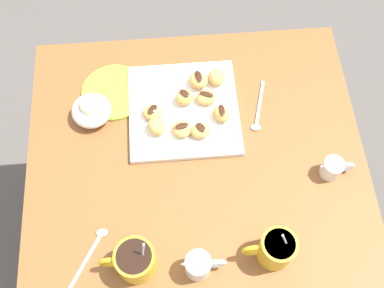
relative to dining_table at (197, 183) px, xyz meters
name	(u,v)px	position (x,y,z in m)	size (l,w,h in m)	color
ground_plane	(195,236)	(0.00, 0.00, -0.57)	(8.00, 8.00, 0.00)	#514C47
dining_table	(197,183)	(0.00, 0.00, 0.00)	(0.88, 0.83, 0.71)	brown
pastry_plate_square	(184,110)	(0.02, -0.16, 0.14)	(0.30, 0.30, 0.02)	silver
coffee_mug_mustard_left	(276,249)	(-0.16, 0.25, 0.19)	(0.12, 0.08, 0.15)	gold
coffee_mug_mustard_right	(135,260)	(0.16, 0.25, 0.18)	(0.13, 0.09, 0.13)	gold
cream_pitcher_white	(199,265)	(0.02, 0.27, 0.17)	(0.10, 0.06, 0.07)	silver
ice_cream_bowl	(91,110)	(0.27, -0.16, 0.17)	(0.11, 0.11, 0.08)	silver
chocolate_sauce_pitcher	(333,168)	(-0.34, 0.05, 0.17)	(0.09, 0.05, 0.06)	silver
saucer_lime_left	(114,92)	(0.21, -0.23, 0.14)	(0.18, 0.18, 0.01)	#9EC633
loose_spoon_near_saucer	(92,251)	(0.27, 0.21, 0.14)	(0.09, 0.14, 0.01)	silver
loose_spoon_by_plate	(258,112)	(-0.18, -0.14, 0.14)	(0.06, 0.16, 0.01)	silver
beignet_0	(198,80)	(-0.02, -0.23, 0.17)	(0.05, 0.05, 0.04)	#DBA351
chocolate_drizzle_0	(199,76)	(-0.02, -0.23, 0.19)	(0.04, 0.02, 0.01)	#381E11
beignet_1	(153,112)	(0.11, -0.14, 0.17)	(0.05, 0.05, 0.03)	#DBA351
chocolate_drizzle_1	(152,109)	(0.11, -0.14, 0.18)	(0.03, 0.02, 0.01)	#381E11
beignet_2	(201,130)	(-0.02, -0.08, 0.17)	(0.04, 0.05, 0.03)	#DBA351
chocolate_drizzle_2	(201,127)	(-0.02, -0.08, 0.19)	(0.03, 0.02, 0.01)	#381E11
beignet_3	(206,98)	(-0.04, -0.18, 0.17)	(0.05, 0.04, 0.03)	#DBA351
chocolate_drizzle_3	(207,94)	(-0.04, -0.18, 0.18)	(0.04, 0.02, 0.01)	#381E11
beignet_4	(182,129)	(0.03, -0.09, 0.17)	(0.05, 0.05, 0.03)	#DBA351
chocolate_drizzle_4	(182,126)	(0.03, -0.09, 0.18)	(0.03, 0.02, 0.01)	#381E11
beignet_5	(185,97)	(0.02, -0.18, 0.17)	(0.04, 0.05, 0.04)	#DBA351
chocolate_drizzle_5	(185,93)	(0.02, -0.18, 0.19)	(0.03, 0.02, 0.01)	#381E11
beignet_6	(157,126)	(0.10, -0.10, 0.17)	(0.04, 0.05, 0.04)	#DBA351
beignet_7	(222,114)	(-0.08, -0.12, 0.17)	(0.05, 0.04, 0.04)	#DBA351
chocolate_drizzle_7	(222,110)	(-0.08, -0.12, 0.19)	(0.03, 0.01, 0.01)	#381E11
beignet_8	(217,77)	(-0.07, -0.24, 0.17)	(0.05, 0.04, 0.04)	#DBA351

